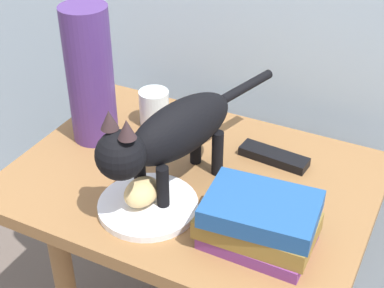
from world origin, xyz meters
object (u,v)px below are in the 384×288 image
object	(u,v)px
bread_roll	(142,192)
book_stack	(259,222)
tv_remote	(274,157)
plate	(148,206)
cat	(170,134)
side_table	(192,211)
green_vase	(90,76)
candle_jar	(154,109)

from	to	relation	value
bread_roll	book_stack	world-z (taller)	book_stack
book_stack	tv_remote	xyz separation A→B (m)	(-0.06, 0.25, -0.04)
plate	cat	distance (m)	0.14
side_table	tv_remote	distance (m)	0.21
book_stack	plate	bearing A→B (deg)	-178.75
cat	tv_remote	world-z (taller)	cat
side_table	plate	bearing A→B (deg)	-102.46
bread_roll	green_vase	bearing A→B (deg)	142.76
bread_roll	candle_jar	size ratio (longest dim) A/B	0.94
cat	tv_remote	size ratio (longest dim) A/B	3.11
plate	tv_remote	bearing A→B (deg)	58.29
side_table	bread_roll	bearing A→B (deg)	-106.34
candle_jar	tv_remote	bearing A→B (deg)	-3.37
tv_remote	plate	bearing A→B (deg)	-116.69
side_table	green_vase	world-z (taller)	green_vase
side_table	green_vase	size ratio (longest dim) A/B	2.38
book_stack	green_vase	xyz separation A→B (m)	(-0.46, 0.16, 0.11)
bread_roll	green_vase	xyz separation A→B (m)	(-0.23, 0.17, 0.12)
bread_roll	book_stack	bearing A→B (deg)	1.93
side_table	book_stack	bearing A→B (deg)	-32.93
cat	green_vase	bearing A→B (deg)	158.43
bread_roll	plate	bearing A→B (deg)	16.34
bread_roll	candle_jar	xyz separation A→B (m)	(-0.13, 0.28, -0.00)
side_table	book_stack	distance (m)	0.27
book_stack	cat	bearing A→B (deg)	162.63
tv_remote	green_vase	bearing A→B (deg)	-162.06
tv_remote	cat	bearing A→B (deg)	-122.92
bread_roll	candle_jar	distance (m)	0.31
tv_remote	bread_roll	bearing A→B (deg)	-117.99
side_table	plate	distance (m)	0.17
cat	bread_roll	bearing A→B (deg)	-107.46
plate	bread_roll	distance (m)	0.03
plate	tv_remote	size ratio (longest dim) A/B	1.29
cat	book_stack	bearing A→B (deg)	-17.37
plate	candle_jar	world-z (taller)	candle_jar
side_table	tv_remote	world-z (taller)	tv_remote
bread_roll	cat	size ratio (longest dim) A/B	0.17
plate	green_vase	bearing A→B (deg)	144.46
plate	candle_jar	bearing A→B (deg)	117.50
green_vase	candle_jar	size ratio (longest dim) A/B	3.63
book_stack	green_vase	bearing A→B (deg)	160.32
candle_jar	book_stack	bearing A→B (deg)	-36.65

